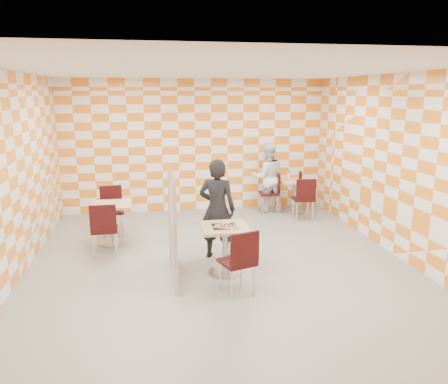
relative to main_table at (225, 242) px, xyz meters
name	(u,v)px	position (x,y,z in m)	size (l,w,h in m)	color
room_shell	(214,167)	(-0.02, 0.87, 0.99)	(7.00, 7.00, 7.00)	gray
main_table	(225,242)	(0.00, 0.00, 0.00)	(0.70, 0.70, 0.75)	tan
second_table	(295,191)	(2.18, 3.18, 0.00)	(0.70, 0.70, 0.75)	tan
empty_table	(112,217)	(-1.76, 1.68, 0.00)	(0.70, 0.70, 0.75)	tan
chair_main_front	(241,258)	(0.08, -0.77, 0.04)	(0.53, 0.54, 0.92)	black
chair_second_front	(304,196)	(2.16, 2.51, 0.04)	(0.44, 0.45, 0.92)	black
chair_second_side	(273,189)	(1.68, 3.26, 0.04)	(0.46, 0.45, 0.92)	black
chair_empty_near	(104,226)	(-1.84, 1.01, 0.04)	(0.43, 0.44, 0.92)	black
chair_empty_far	(112,206)	(-1.82, 2.34, 0.04)	(0.47, 0.48, 0.92)	black
partition	(173,226)	(-0.77, 0.03, 0.28)	(0.08, 1.38, 1.55)	white
man_dark	(217,209)	(0.00, 0.70, 0.32)	(0.60, 0.40, 1.66)	black
man_white	(267,177)	(1.59, 3.38, 0.29)	(0.78, 0.61, 1.60)	white
pizza_on_foil	(225,225)	(0.00, -0.02, 0.26)	(0.40, 0.40, 0.04)	silver
sport_bottle	(289,176)	(2.06, 3.29, 0.33)	(0.06, 0.06, 0.20)	white
soda_bottle	(300,176)	(2.30, 3.18, 0.34)	(0.07, 0.07, 0.23)	black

